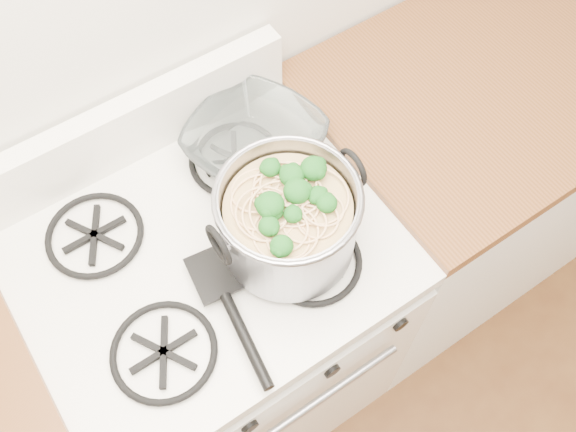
{
  "coord_description": "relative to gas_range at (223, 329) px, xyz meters",
  "views": [
    {
      "loc": [
        -0.19,
        0.67,
        2.08
      ],
      "look_at": [
        0.15,
        1.17,
        1.03
      ],
      "focal_mm": 40.0,
      "sensor_mm": 36.0,
      "label": 1
    }
  ],
  "objects": [
    {
      "name": "gas_range",
      "position": [
        0.0,
        0.0,
        0.0
      ],
      "size": [
        0.76,
        0.66,
        0.92
      ],
      "color": "white",
      "rests_on": "ground"
    },
    {
      "name": "counter_right",
      "position": [
        0.88,
        0.0,
        0.02
      ],
      "size": [
        1.0,
        0.65,
        0.92
      ],
      "color": "silver",
      "rests_on": "ground"
    },
    {
      "name": "stock_pot",
      "position": [
        0.15,
        -0.09,
        0.58
      ],
      "size": [
        0.31,
        0.28,
        0.19
      ],
      "color": "gray",
      "rests_on": "gas_range"
    },
    {
      "name": "spatula",
      "position": [
        -0.01,
        -0.07,
        0.5
      ],
      "size": [
        0.33,
        0.35,
        0.02
      ],
      "primitive_type": null,
      "rotation": [
        0.0,
        0.0,
        -0.14
      ],
      "color": "black",
      "rests_on": "gas_range"
    },
    {
      "name": "glass_bowl",
      "position": [
        0.22,
        0.14,
        0.5
      ],
      "size": [
        0.15,
        0.15,
        0.03
      ],
      "primitive_type": "imported",
      "rotation": [
        0.0,
        0.0,
        0.37
      ],
      "color": "white",
      "rests_on": "gas_range"
    }
  ]
}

